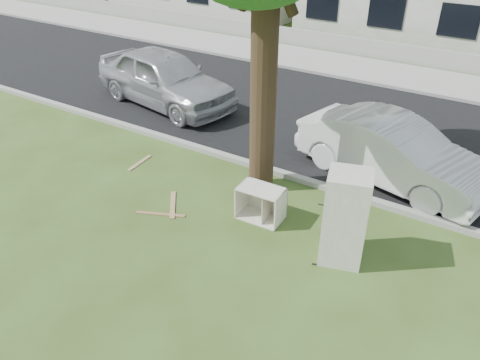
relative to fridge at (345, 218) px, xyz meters
The scene contains 13 objects.
ground 2.25m from the fridge, 167.60° to the right, with size 120.00×120.00×0.00m, color #344619.
road 5.98m from the fridge, 110.03° to the left, with size 120.00×7.00×0.01m, color black.
kerb_near 2.98m from the fridge, 135.29° to the left, with size 120.00×0.18×0.12m, color gray.
kerb_far 9.37m from the fridge, 102.54° to the left, with size 120.00×0.18×0.12m, color gray.
sidewalk 10.78m from the fridge, 100.86° to the left, with size 120.00×2.80×0.01m, color gray.
low_wall 12.33m from the fridge, 99.46° to the left, with size 120.00×0.15×0.70m, color gray.
fridge is the anchor object (origin of this frame).
cabinet 1.92m from the fridge, behind, with size 0.91×0.56×0.71m, color beige.
plank_a 3.79m from the fridge, 169.08° to the right, with size 1.03×0.08×0.02m, color olive.
plank_b 3.74m from the fridge, behind, with size 1.01×0.10×0.02m, color #A87E57.
plank_c 5.57m from the fridge, behind, with size 0.83×0.09×0.02m, color tan.
car_center 3.17m from the fridge, 91.71° to the left, with size 1.54×4.40×1.45m, color silver.
car_left 8.39m from the fridge, 151.40° to the left, with size 1.98×4.91×1.67m, color #9FA0A6.
Camera 1 is at (3.94, -6.03, 5.64)m, focal length 35.00 mm.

